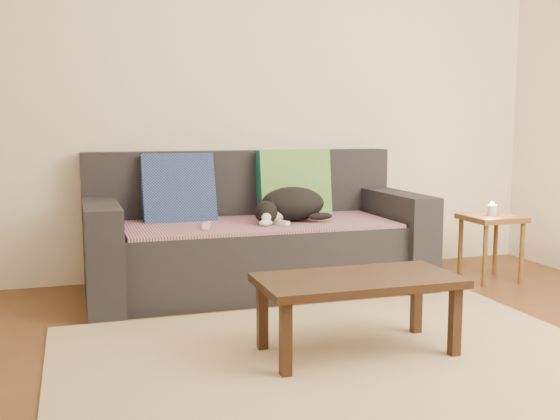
% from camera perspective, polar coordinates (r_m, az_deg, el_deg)
% --- Properties ---
extents(ground, '(4.50, 4.50, 0.00)m').
position_cam_1_polar(ground, '(2.85, 6.59, -14.16)').
color(ground, brown).
rests_on(ground, ground).
extents(back_wall, '(4.50, 0.04, 2.60)m').
position_cam_1_polar(back_wall, '(4.55, -3.73, 10.65)').
color(back_wall, beige).
rests_on(back_wall, ground).
extents(sofa, '(2.10, 0.94, 0.87)m').
position_cam_1_polar(sofa, '(4.19, -2.20, -2.66)').
color(sofa, '#232328').
rests_on(sofa, ground).
extents(throw_blanket, '(1.66, 0.74, 0.02)m').
position_cam_1_polar(throw_blanket, '(4.09, -1.86, -1.21)').
color(throw_blanket, '#45284B').
rests_on(throw_blanket, sofa).
extents(cushion_navy, '(0.46, 0.25, 0.47)m').
position_cam_1_polar(cushion_navy, '(4.22, -8.84, 1.71)').
color(cushion_navy, '#101747').
rests_on(cushion_navy, throw_blanket).
extents(cushion_green, '(0.49, 0.19, 0.50)m').
position_cam_1_polar(cushion_green, '(4.40, 1.22, 2.04)').
color(cushion_green, '#0D5754').
rests_on(cushion_green, throw_blanket).
extents(cat, '(0.51, 0.37, 0.22)m').
position_cam_1_polar(cat, '(4.12, 0.92, 0.45)').
color(cat, black).
rests_on(cat, throw_blanket).
extents(wii_remote_a, '(0.08, 0.15, 0.03)m').
position_cam_1_polar(wii_remote_a, '(3.88, -6.43, -1.35)').
color(wii_remote_a, white).
rests_on(wii_remote_a, throw_blanket).
extents(wii_remote_b, '(0.09, 0.15, 0.03)m').
position_cam_1_polar(wii_remote_b, '(3.97, -0.02, -1.10)').
color(wii_remote_b, white).
rests_on(wii_remote_b, throw_blanket).
extents(side_table, '(0.35, 0.35, 0.44)m').
position_cam_1_polar(side_table, '(4.61, 17.93, -1.41)').
color(side_table, brown).
rests_on(side_table, ground).
extents(candle, '(0.06, 0.06, 0.09)m').
position_cam_1_polar(candle, '(4.60, 17.99, 0.01)').
color(candle, beige).
rests_on(candle, side_table).
extents(rug, '(2.50, 1.80, 0.01)m').
position_cam_1_polar(rug, '(2.97, 5.38, -13.06)').
color(rug, tan).
rests_on(rug, ground).
extents(coffee_table, '(0.91, 0.46, 0.36)m').
position_cam_1_polar(coffee_table, '(3.00, 6.79, -6.63)').
color(coffee_table, black).
rests_on(coffee_table, rug).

